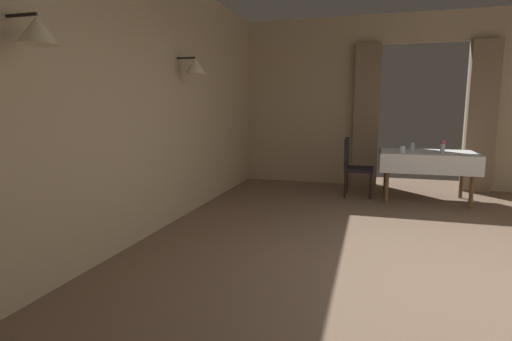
% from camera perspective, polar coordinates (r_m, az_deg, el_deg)
% --- Properties ---
extents(ground, '(10.08, 10.08, 0.00)m').
position_cam_1_polar(ground, '(3.76, 28.04, -14.19)').
color(ground, '#7A604C').
extents(wall_left, '(0.49, 8.40, 3.00)m').
position_cam_1_polar(wall_left, '(4.15, -19.38, 9.75)').
color(wall_left, tan).
rests_on(wall_left, ground).
extents(wall_back, '(6.40, 0.27, 3.00)m').
position_cam_1_polar(wall_back, '(7.61, 22.51, 9.07)').
color(wall_back, tan).
rests_on(wall_back, ground).
extents(dining_table_mid, '(1.37, 0.93, 0.75)m').
position_cam_1_polar(dining_table_mid, '(6.57, 23.10, 1.63)').
color(dining_table_mid, brown).
rests_on(dining_table_mid, ground).
extents(chair_mid_left, '(0.44, 0.44, 0.93)m').
position_cam_1_polar(chair_mid_left, '(6.59, 13.72, 0.90)').
color(chair_mid_left, black).
rests_on(chair_mid_left, ground).
extents(flower_vase_mid, '(0.07, 0.07, 0.20)m').
position_cam_1_polar(flower_vase_mid, '(6.42, 25.01, 3.19)').
color(flower_vase_mid, silver).
rests_on(flower_vase_mid, dining_table_mid).
extents(glass_mid_b, '(0.08, 0.08, 0.11)m').
position_cam_1_polar(glass_mid_b, '(6.83, 21.28, 3.26)').
color(glass_mid_b, silver).
rests_on(glass_mid_b, dining_table_mid).
extents(glass_mid_c, '(0.08, 0.08, 0.10)m').
position_cam_1_polar(glass_mid_c, '(6.22, 20.07, 2.81)').
color(glass_mid_c, silver).
rests_on(glass_mid_c, dining_table_mid).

